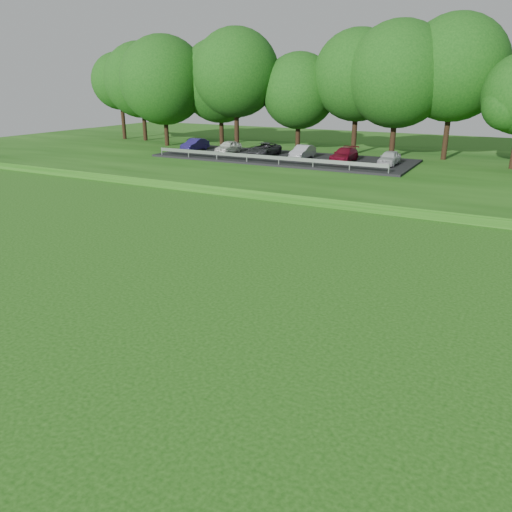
% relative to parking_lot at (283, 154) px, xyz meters
% --- Properties ---
extents(parking_lot, '(24.00, 9.00, 1.38)m').
position_rel_parking_lot_xyz_m(parking_lot, '(0.00, 0.00, 0.00)').
color(parking_lot, black).
rests_on(parking_lot, berm).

